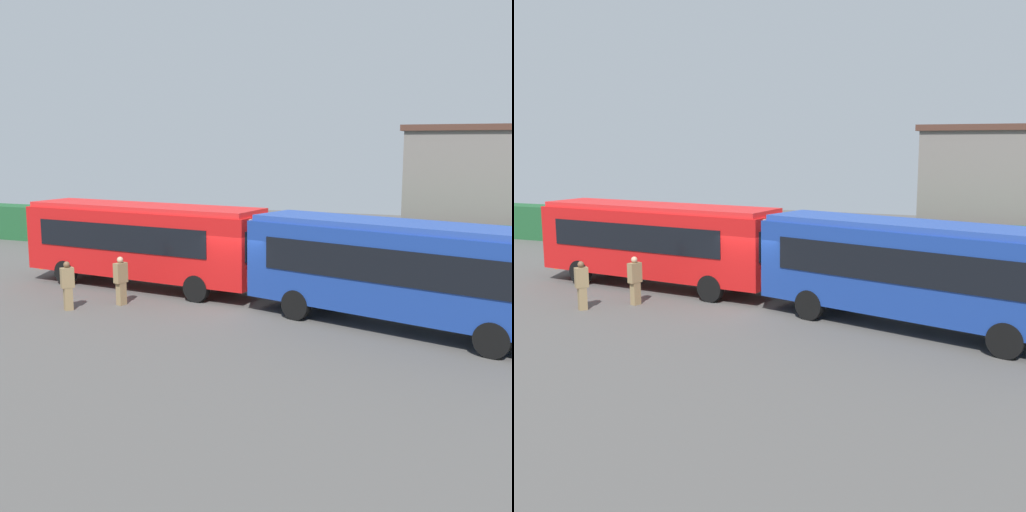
# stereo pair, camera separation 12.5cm
# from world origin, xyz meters

# --- Properties ---
(ground_plane) EXTENTS (64.00, 64.00, 0.00)m
(ground_plane) POSITION_xyz_m (0.00, 0.00, 0.00)
(ground_plane) COLOR #514F4C
(bus_red) EXTENTS (10.54, 3.43, 3.33)m
(bus_red) POSITION_xyz_m (-4.69, 1.36, 1.91)
(bus_red) COLOR red
(bus_red) RESTS_ON ground_plane
(bus_blue) EXTENTS (10.45, 4.88, 3.34)m
(bus_blue) POSITION_xyz_m (5.82, -0.75, 1.91)
(bus_blue) COLOR navy
(bus_blue) RESTS_ON ground_plane
(person_left) EXTENTS (0.47, 0.50, 1.72)m
(person_left) POSITION_xyz_m (-5.22, -2.76, 0.90)
(person_left) COLOR olive
(person_left) RESTS_ON ground_plane
(person_center) EXTENTS (0.51, 0.46, 1.82)m
(person_center) POSITION_xyz_m (-4.06, 4.95, 0.96)
(person_center) COLOR olive
(person_center) RESTS_ON ground_plane
(person_right) EXTENTS (0.37, 0.52, 1.75)m
(person_right) POSITION_xyz_m (-3.94, -1.45, 0.92)
(person_right) COLOR olive
(person_right) RESTS_ON ground_plane
(person_far) EXTENTS (0.51, 0.37, 1.79)m
(person_far) POSITION_xyz_m (3.99, 1.66, 0.94)
(person_far) COLOR olive
(person_far) RESTS_ON ground_plane
(hedge_row) EXTENTS (44.00, 1.74, 2.01)m
(hedge_row) POSITION_xyz_m (0.00, 10.22, 1.00)
(hedge_row) COLOR #1F542D
(hedge_row) RESTS_ON ground_plane
(depot_building) EXTENTS (9.66, 7.33, 6.63)m
(depot_building) POSITION_xyz_m (8.27, 15.61, 3.33)
(depot_building) COLOR slate
(depot_building) RESTS_ON ground_plane
(traffic_cone) EXTENTS (0.36, 0.36, 0.60)m
(traffic_cone) POSITION_xyz_m (-11.18, 2.95, 0.30)
(traffic_cone) COLOR orange
(traffic_cone) RESTS_ON ground_plane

